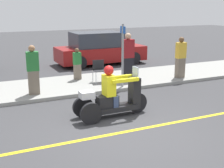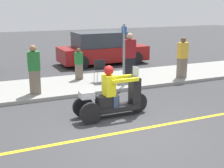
# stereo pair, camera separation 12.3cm
# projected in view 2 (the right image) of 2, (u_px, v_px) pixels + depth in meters

# --- Properties ---
(ground_plane) EXTENTS (60.00, 60.00, 0.00)m
(ground_plane) POSITION_uv_depth(u_px,v_px,m) (127.00, 132.00, 7.49)
(ground_plane) COLOR #38383A
(lane_stripe) EXTENTS (24.00, 0.12, 0.01)m
(lane_stripe) POSITION_uv_depth(u_px,v_px,m) (131.00, 131.00, 7.53)
(lane_stripe) COLOR gold
(lane_stripe) RESTS_ON ground
(sidewalk_strip) EXTENTS (28.00, 2.80, 0.12)m
(sidewalk_strip) POSITION_uv_depth(u_px,v_px,m) (70.00, 85.00, 11.53)
(sidewalk_strip) COLOR gray
(sidewalk_strip) RESTS_ON ground
(motorcycle_trike) EXTENTS (2.08, 0.68, 1.42)m
(motorcycle_trike) POSITION_uv_depth(u_px,v_px,m) (112.00, 98.00, 8.38)
(motorcycle_trike) COLOR black
(motorcycle_trike) RESTS_ON ground
(spectator_far_back) EXTENTS (0.43, 0.27, 1.81)m
(spectator_far_back) POSITION_uv_depth(u_px,v_px,m) (129.00, 58.00, 11.84)
(spectator_far_back) COLOR black
(spectator_far_back) RESTS_ON sidewalk_strip
(spectator_mid_group) EXTENTS (0.31, 0.21, 1.22)m
(spectator_mid_group) POSITION_uv_depth(u_px,v_px,m) (79.00, 64.00, 12.07)
(spectator_mid_group) COLOR #726656
(spectator_mid_group) RESTS_ON sidewalk_strip
(spectator_by_tree) EXTENTS (0.40, 0.26, 1.60)m
(spectator_by_tree) POSITION_uv_depth(u_px,v_px,m) (34.00, 71.00, 10.05)
(spectator_by_tree) COLOR #726656
(spectator_by_tree) RESTS_ON sidewalk_strip
(spectator_with_child) EXTENTS (0.40, 0.26, 1.61)m
(spectator_with_child) POSITION_uv_depth(u_px,v_px,m) (182.00, 58.00, 12.28)
(spectator_with_child) COLOR #726656
(spectator_with_child) RESTS_ON sidewalk_strip
(folding_chair_set_back) EXTENTS (0.51, 0.51, 0.82)m
(folding_chair_set_back) POSITION_uv_depth(u_px,v_px,m) (101.00, 69.00, 11.69)
(folding_chair_set_back) COLOR #A5A8AD
(folding_chair_set_back) RESTS_ON sidewalk_strip
(parked_car_lot_far) EXTENTS (4.45, 2.01, 1.62)m
(parked_car_lot_far) POSITION_uv_depth(u_px,v_px,m) (102.00, 49.00, 15.81)
(parked_car_lot_far) COLOR maroon
(parked_car_lot_far) RESTS_ON ground
(street_sign) EXTENTS (0.08, 0.36, 2.20)m
(street_sign) POSITION_uv_depth(u_px,v_px,m) (124.00, 53.00, 10.85)
(street_sign) COLOR gray
(street_sign) RESTS_ON sidewalk_strip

